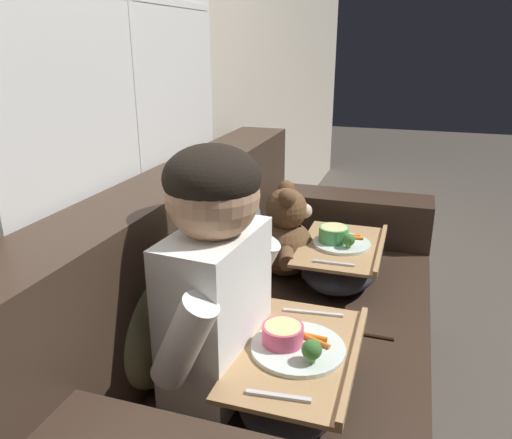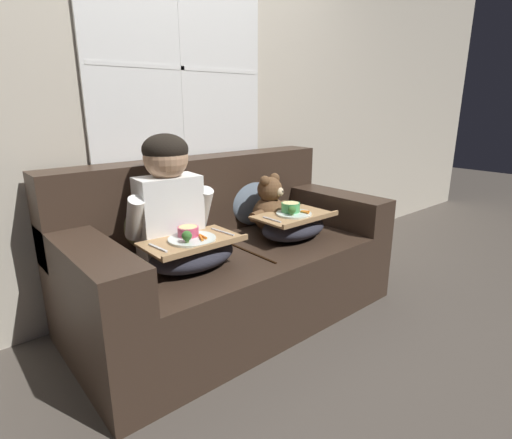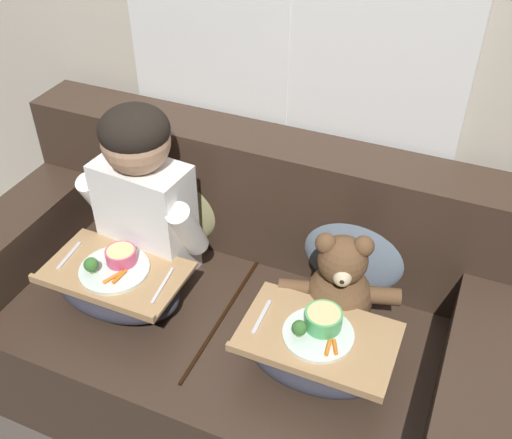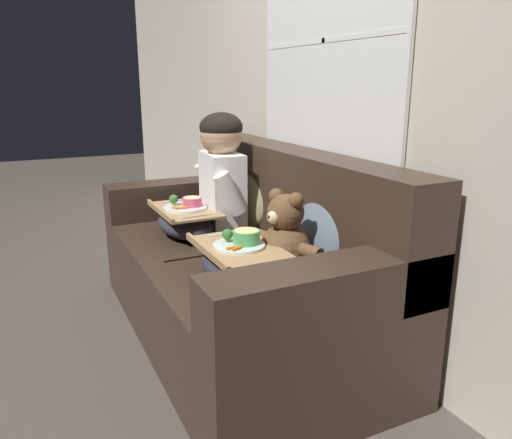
{
  "view_description": "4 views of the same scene",
  "coord_description": "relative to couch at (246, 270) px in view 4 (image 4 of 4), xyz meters",
  "views": [
    {
      "loc": [
        -1.41,
        -0.36,
        1.33
      ],
      "look_at": [
        0.14,
        0.14,
        0.75
      ],
      "focal_mm": 35.0,
      "sensor_mm": 36.0,
      "label": 1
    },
    {
      "loc": [
        -1.34,
        -1.76,
        1.26
      ],
      "look_at": [
        0.14,
        -0.03,
        0.59
      ],
      "focal_mm": 28.0,
      "sensor_mm": 36.0,
      "label": 2
    },
    {
      "loc": [
        0.66,
        -1.31,
        1.99
      ],
      "look_at": [
        0.06,
        0.11,
        0.78
      ],
      "focal_mm": 42.0,
      "sensor_mm": 36.0,
      "label": 3
    },
    {
      "loc": [
        2.16,
        -0.93,
        1.27
      ],
      "look_at": [
        0.11,
        0.07,
        0.63
      ],
      "focal_mm": 35.0,
      "sensor_mm": 36.0,
      "label": 4
    }
  ],
  "objects": [
    {
      "name": "throw_pillow_behind_child",
      "position": [
        -0.36,
        0.21,
        0.31
      ],
      "size": [
        0.41,
        0.2,
        0.43
      ],
      "color": "#898456",
      "rests_on": "couch"
    },
    {
      "name": "teddy_bear",
      "position": [
        0.36,
        0.02,
        0.27
      ],
      "size": [
        0.4,
        0.29,
        0.37
      ],
      "color": "brown",
      "rests_on": "couch"
    },
    {
      "name": "throw_pillow_behind_teddy",
      "position": [
        0.36,
        0.21,
        0.31
      ],
      "size": [
        0.39,
        0.19,
        0.4
      ],
      "color": "slate",
      "rests_on": "couch"
    },
    {
      "name": "child_figure",
      "position": [
        -0.36,
        0.02,
        0.47
      ],
      "size": [
        0.48,
        0.24,
        0.66
      ],
      "color": "white",
      "rests_on": "couch"
    },
    {
      "name": "ground_plane",
      "position": [
        0.0,
        -0.07,
        -0.34
      ],
      "size": [
        14.0,
        14.0,
        0.0
      ],
      "primitive_type": "plane",
      "color": "#4C443D"
    },
    {
      "name": "couch",
      "position": [
        0.0,
        0.0,
        0.0
      ],
      "size": [
        1.88,
        0.94,
        0.94
      ],
      "color": "#38281E",
      "rests_on": "ground_plane"
    },
    {
      "name": "wall_back_with_window",
      "position": [
        0.0,
        0.47,
        0.97
      ],
      "size": [
        8.0,
        0.08,
        2.6
      ],
      "color": "beige",
      "rests_on": "ground_plane"
    },
    {
      "name": "lap_tray_child",
      "position": [
        -0.36,
        -0.2,
        0.2
      ],
      "size": [
        0.48,
        0.29,
        0.22
      ],
      "color": "#2D2D38",
      "rests_on": "child_figure"
    },
    {
      "name": "lap_tray_teddy",
      "position": [
        0.36,
        -0.2,
        0.2
      ],
      "size": [
        0.47,
        0.31,
        0.22
      ],
      "color": "#2D2D38",
      "rests_on": "teddy_bear"
    }
  ]
}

